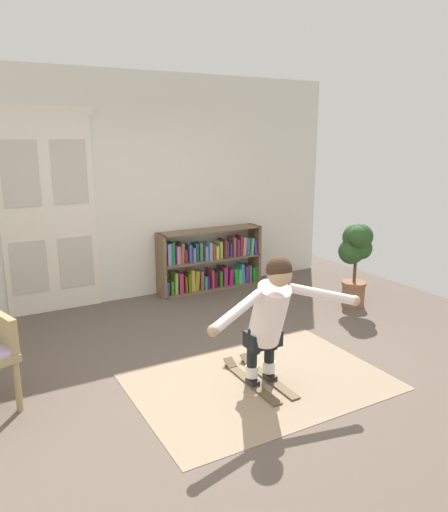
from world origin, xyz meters
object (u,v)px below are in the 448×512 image
bookshelf (210,263)px  skis_pair (258,378)px  potted_plant (356,251)px  person_skier (271,312)px

bookshelf → skis_pair: size_ratio=1.79×
potted_plant → person_skier: (-2.14, -1.24, -0.01)m
bookshelf → potted_plant: size_ratio=1.43×
bookshelf → person_skier: person_skier is taller
potted_plant → person_skier: bearing=-149.9°
bookshelf → person_skier: bearing=-107.6°
bookshelf → person_skier: (-0.88, -2.76, 0.32)m
potted_plant → skis_pair: size_ratio=1.26×
potted_plant → person_skier: 2.47m
bookshelf → skis_pair: bookshelf is taller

